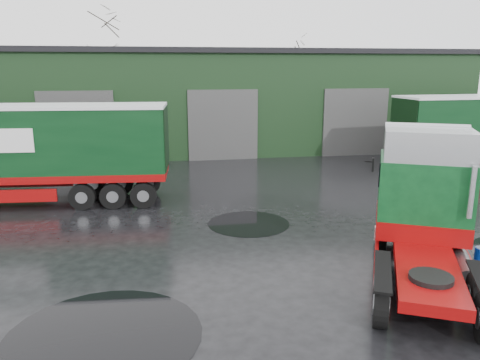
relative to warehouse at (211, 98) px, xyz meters
name	(u,v)px	position (x,y,z in m)	size (l,w,h in m)	color
ground	(221,253)	(-2.00, -20.00, -3.16)	(100.00, 100.00, 0.00)	black
warehouse	(211,98)	(0.00, 0.00, 0.00)	(32.40, 12.40, 6.30)	black
hero_tractor	(429,214)	(2.50, -23.00, -1.29)	(2.54, 6.00, 3.73)	#0C421C
trailer_left	(5,155)	(-9.50, -13.60, -1.22)	(2.55, 12.46, 3.87)	silver
tree_back_a	(105,73)	(-8.00, 10.00, 1.59)	(4.40, 4.40, 9.50)	black
tree_back_b	(285,84)	(8.00, 10.00, 0.59)	(4.40, 4.40, 7.50)	black
puddle_0	(103,336)	(-4.89, -23.87, -3.15)	(3.94, 3.94, 0.01)	black
puddle_1	(249,223)	(-0.73, -17.58, -3.15)	(2.80, 2.80, 0.01)	black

